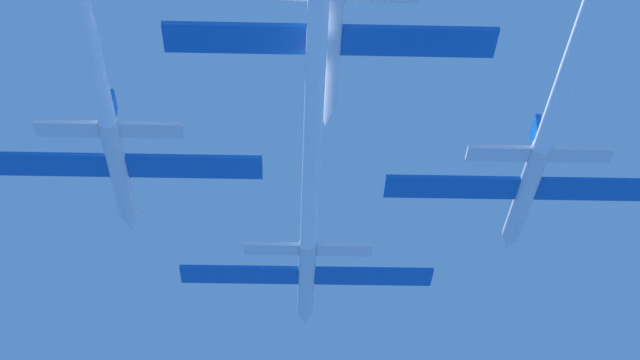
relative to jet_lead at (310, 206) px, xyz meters
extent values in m
cylinder|color=silver|center=(0.00, 12.33, -0.04)|extent=(1.42, 12.87, 1.42)
cone|color=silver|center=(0.00, 20.18, -0.04)|extent=(1.39, 2.83, 1.39)
ellipsoid|color=black|center=(0.00, 15.16, 0.57)|extent=(0.99, 2.57, 0.71)
cube|color=#0F51B2|center=(-5.60, 11.68, -0.04)|extent=(9.78, 2.83, 0.31)
cube|color=#0F51B2|center=(5.60, 11.68, -0.04)|extent=(9.78, 2.83, 0.31)
cube|color=#0F51B2|center=(0.00, 7.18, 1.70)|extent=(0.37, 2.32, 2.06)
cube|color=silver|center=(-2.91, 6.92, -0.04)|extent=(4.40, 1.70, 0.31)
cube|color=silver|center=(2.91, 6.92, -0.04)|extent=(4.40, 1.70, 0.31)
cylinder|color=white|center=(0.00, -12.03, -0.04)|extent=(1.27, 35.84, 1.27)
cylinder|color=silver|center=(-14.00, -3.15, 1.04)|extent=(1.42, 12.87, 1.42)
cone|color=silver|center=(-14.00, 4.70, 1.04)|extent=(1.39, 2.83, 1.39)
ellipsoid|color=black|center=(-14.00, -0.32, 1.64)|extent=(0.99, 2.57, 0.71)
cube|color=#0F51B2|center=(-19.60, -3.80, 1.04)|extent=(9.78, 2.83, 0.31)
cube|color=#0F51B2|center=(-8.40, -3.80, 1.04)|extent=(9.78, 2.83, 0.31)
cube|color=#0F51B2|center=(-14.00, -8.30, 2.78)|extent=(0.37, 2.32, 2.06)
cube|color=silver|center=(-16.91, -8.56, 1.04)|extent=(4.40, 1.70, 0.31)
cube|color=silver|center=(-11.09, -8.56, 1.04)|extent=(4.40, 1.70, 0.31)
cylinder|color=silver|center=(15.92, -2.06, 0.27)|extent=(1.42, 12.87, 1.42)
cone|color=silver|center=(15.92, 5.79, 0.27)|extent=(1.39, 2.83, 1.39)
ellipsoid|color=black|center=(15.92, 0.77, 0.87)|extent=(0.99, 2.57, 0.71)
cube|color=#0F51B2|center=(10.33, -2.70, 0.27)|extent=(9.78, 2.83, 0.31)
cube|color=#0F51B2|center=(21.52, -2.70, 0.27)|extent=(9.78, 2.83, 0.31)
cube|color=#0F51B2|center=(15.92, -7.21, 2.01)|extent=(0.37, 2.32, 2.06)
cube|color=silver|center=(13.02, -7.46, 0.27)|extent=(4.40, 1.70, 0.31)
cube|color=silver|center=(18.83, -7.46, 0.27)|extent=(4.40, 1.70, 0.31)
cylinder|color=silver|center=(0.91, -17.19, 1.99)|extent=(1.42, 12.87, 1.42)
cone|color=silver|center=(0.91, -9.34, 1.99)|extent=(1.39, 2.83, 1.39)
ellipsoid|color=black|center=(0.91, -14.36, 2.59)|extent=(0.99, 2.57, 0.71)
cube|color=#0F51B2|center=(-4.69, -17.83, 1.99)|extent=(9.78, 2.83, 0.31)
cube|color=#0F51B2|center=(6.51, -17.83, 1.99)|extent=(9.78, 2.83, 0.31)
camera|label=1|loc=(-1.46, -77.06, -43.43)|focal=66.36mm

